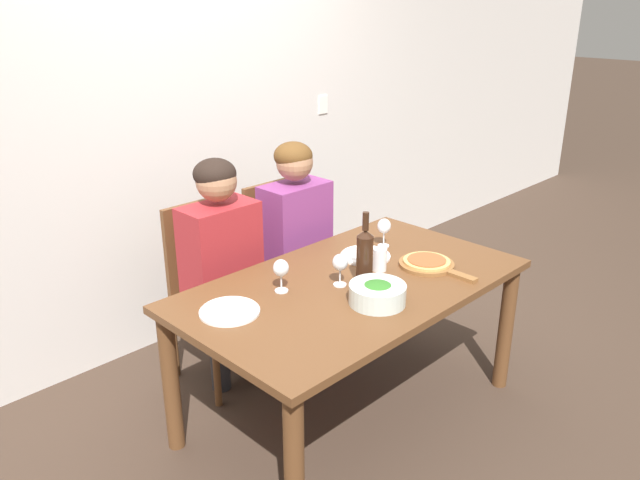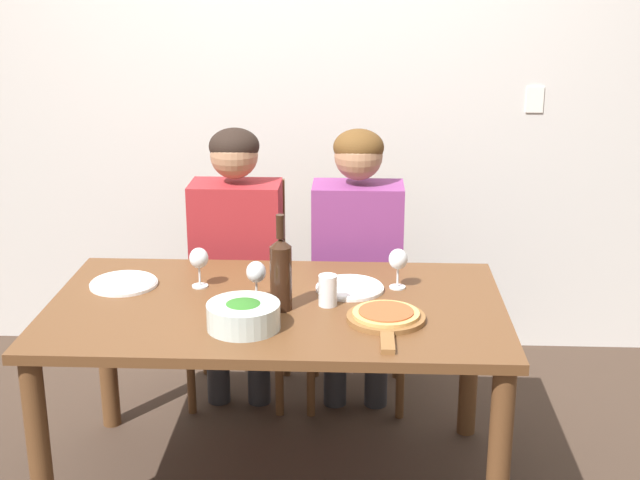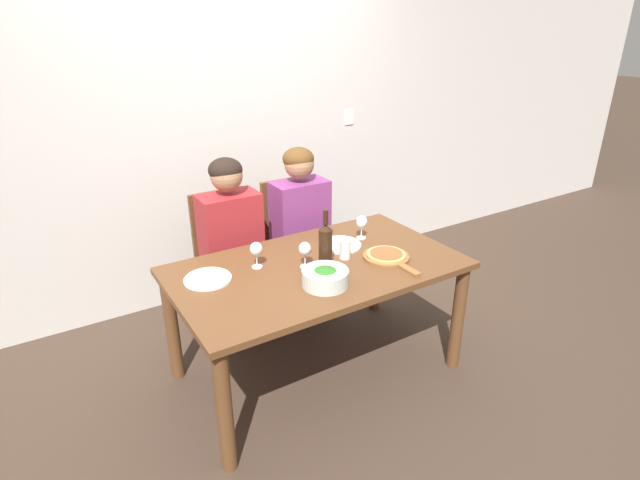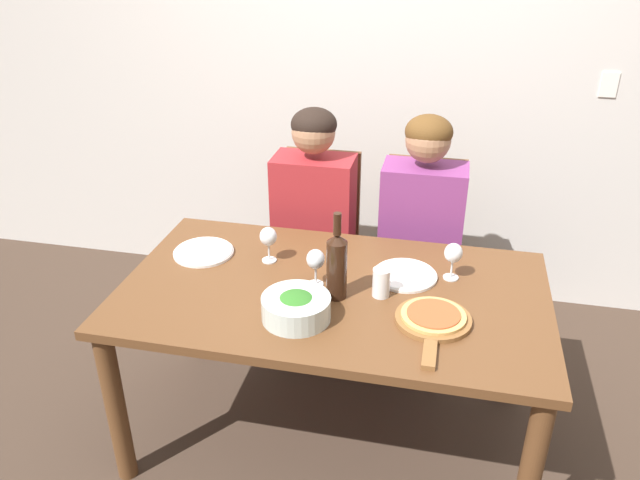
# 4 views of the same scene
# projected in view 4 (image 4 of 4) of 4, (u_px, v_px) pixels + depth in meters

# --- Properties ---
(ground_plane) EXTENTS (40.00, 40.00, 0.00)m
(ground_plane) POSITION_uv_depth(u_px,v_px,m) (331.00, 430.00, 2.69)
(ground_plane) COLOR #3D2D23
(back_wall) EXTENTS (10.00, 0.06, 2.70)m
(back_wall) POSITION_uv_depth(u_px,v_px,m) (384.00, 53.00, 3.20)
(back_wall) COLOR silver
(back_wall) RESTS_ON ground
(dining_table) EXTENTS (1.61, 0.92, 0.72)m
(dining_table) POSITION_uv_depth(u_px,v_px,m) (333.00, 310.00, 2.40)
(dining_table) COLOR brown
(dining_table) RESTS_ON ground
(chair_left) EXTENTS (0.42, 0.42, 0.95)m
(chair_left) POSITION_uv_depth(u_px,v_px,m) (318.00, 241.00, 3.18)
(chair_left) COLOR brown
(chair_left) RESTS_ON ground
(chair_right) EXTENTS (0.42, 0.42, 0.95)m
(chair_right) POSITION_uv_depth(u_px,v_px,m) (420.00, 251.00, 3.08)
(chair_right) COLOR brown
(chair_right) RESTS_ON ground
(person_woman) EXTENTS (0.47, 0.51, 1.21)m
(person_woman) POSITION_uv_depth(u_px,v_px,m) (313.00, 209.00, 2.98)
(person_woman) COLOR #28282D
(person_woman) RESTS_ON ground
(person_man) EXTENTS (0.47, 0.51, 1.21)m
(person_man) POSITION_uv_depth(u_px,v_px,m) (421.00, 219.00, 2.88)
(person_man) COLOR #28282D
(person_man) RESTS_ON ground
(wine_bottle) EXTENTS (0.08, 0.08, 0.34)m
(wine_bottle) POSITION_uv_depth(u_px,v_px,m) (337.00, 264.00, 2.25)
(wine_bottle) COLOR black
(wine_bottle) RESTS_ON dining_table
(broccoli_bowl) EXTENTS (0.24, 0.24, 0.09)m
(broccoli_bowl) POSITION_uv_depth(u_px,v_px,m) (296.00, 307.00, 2.16)
(broccoli_bowl) COLOR silver
(broccoli_bowl) RESTS_ON dining_table
(dinner_plate_left) EXTENTS (0.25, 0.25, 0.02)m
(dinner_plate_left) POSITION_uv_depth(u_px,v_px,m) (204.00, 252.00, 2.60)
(dinner_plate_left) COLOR white
(dinner_plate_left) RESTS_ON dining_table
(dinner_plate_right) EXTENTS (0.25, 0.25, 0.02)m
(dinner_plate_right) POSITION_uv_depth(u_px,v_px,m) (405.00, 275.00, 2.43)
(dinner_plate_right) COLOR white
(dinner_plate_right) RESTS_ON dining_table
(pizza_on_board) EXTENTS (0.27, 0.41, 0.04)m
(pizza_on_board) POSITION_uv_depth(u_px,v_px,m) (433.00, 319.00, 2.15)
(pizza_on_board) COLOR brown
(pizza_on_board) RESTS_ON dining_table
(wine_glass_left) EXTENTS (0.07, 0.07, 0.15)m
(wine_glass_left) POSITION_uv_depth(u_px,v_px,m) (268.00, 238.00, 2.50)
(wine_glass_left) COLOR silver
(wine_glass_left) RESTS_ON dining_table
(wine_glass_right) EXTENTS (0.07, 0.07, 0.15)m
(wine_glass_right) POSITION_uv_depth(u_px,v_px,m) (453.00, 255.00, 2.38)
(wine_glass_right) COLOR silver
(wine_glass_right) RESTS_ON dining_table
(wine_glass_centre) EXTENTS (0.07, 0.07, 0.15)m
(wine_glass_centre) POSITION_uv_depth(u_px,v_px,m) (316.00, 261.00, 2.34)
(wine_glass_centre) COLOR silver
(wine_glass_centre) RESTS_ON dining_table
(water_tumbler) EXTENTS (0.07, 0.07, 0.11)m
(water_tumbler) POSITION_uv_depth(u_px,v_px,m) (381.00, 282.00, 2.29)
(water_tumbler) COLOR silver
(water_tumbler) RESTS_ON dining_table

